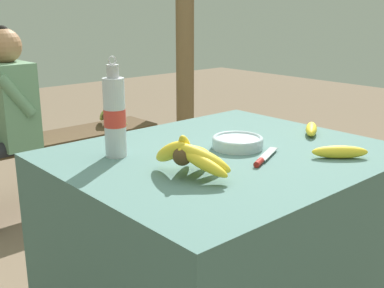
{
  "coord_description": "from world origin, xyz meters",
  "views": [
    {
      "loc": [
        -1.16,
        -1.13,
        1.22
      ],
      "look_at": [
        -0.11,
        0.05,
        0.77
      ],
      "focal_mm": 45.0,
      "sensor_mm": 36.0,
      "label": 1
    }
  ],
  "objects_px": {
    "water_bottle": "(115,116)",
    "knife": "(263,158)",
    "loose_banana_front": "(340,152)",
    "loose_banana_side": "(311,129)",
    "seated_vendor": "(2,112)",
    "support_post_far": "(185,17)",
    "banana_bunch_green": "(110,116)",
    "serving_bowl": "(238,142)",
    "wooden_bench": "(56,149)",
    "banana_bunch_ripe": "(191,155)"
  },
  "relations": [
    {
      "from": "loose_banana_front",
      "to": "wooden_bench",
      "type": "xyz_separation_m",
      "value": [
        -0.14,
        1.85,
        -0.37
      ]
    },
    {
      "from": "serving_bowl",
      "to": "banana_bunch_green",
      "type": "distance_m",
      "value": 1.62
    },
    {
      "from": "seated_vendor",
      "to": "support_post_far",
      "type": "distance_m",
      "value": 1.7
    },
    {
      "from": "banana_bunch_ripe",
      "to": "loose_banana_side",
      "type": "bearing_deg",
      "value": 4.32
    },
    {
      "from": "serving_bowl",
      "to": "seated_vendor",
      "type": "relative_size",
      "value": 0.16
    },
    {
      "from": "loose_banana_front",
      "to": "banana_bunch_green",
      "type": "distance_m",
      "value": 1.89
    },
    {
      "from": "banana_bunch_ripe",
      "to": "seated_vendor",
      "type": "distance_m",
      "value": 1.63
    },
    {
      "from": "water_bottle",
      "to": "knife",
      "type": "bearing_deg",
      "value": -48.53
    },
    {
      "from": "banana_bunch_ripe",
      "to": "loose_banana_front",
      "type": "xyz_separation_m",
      "value": [
        0.5,
        -0.2,
        -0.05
      ]
    },
    {
      "from": "water_bottle",
      "to": "loose_banana_front",
      "type": "xyz_separation_m",
      "value": [
        0.55,
        -0.52,
        -0.12
      ]
    },
    {
      "from": "loose_banana_front",
      "to": "banana_bunch_ripe",
      "type": "bearing_deg",
      "value": 158.28
    },
    {
      "from": "banana_bunch_ripe",
      "to": "knife",
      "type": "bearing_deg",
      "value": -10.06
    },
    {
      "from": "serving_bowl",
      "to": "banana_bunch_green",
      "type": "height_order",
      "value": "serving_bowl"
    },
    {
      "from": "serving_bowl",
      "to": "banana_bunch_green",
      "type": "bearing_deg",
      "value": 74.53
    },
    {
      "from": "banana_bunch_ripe",
      "to": "support_post_far",
      "type": "xyz_separation_m",
      "value": [
        1.64,
        1.93,
        0.34
      ]
    },
    {
      "from": "seated_vendor",
      "to": "banana_bunch_green",
      "type": "distance_m",
      "value": 0.73
    },
    {
      "from": "loose_banana_front",
      "to": "seated_vendor",
      "type": "relative_size",
      "value": 0.15
    },
    {
      "from": "banana_bunch_ripe",
      "to": "water_bottle",
      "type": "bearing_deg",
      "value": 99.67
    },
    {
      "from": "water_bottle",
      "to": "wooden_bench",
      "type": "height_order",
      "value": "water_bottle"
    },
    {
      "from": "loose_banana_side",
      "to": "seated_vendor",
      "type": "height_order",
      "value": "seated_vendor"
    },
    {
      "from": "banana_bunch_ripe",
      "to": "loose_banana_side",
      "type": "relative_size",
      "value": 1.82
    },
    {
      "from": "knife",
      "to": "water_bottle",
      "type": "bearing_deg",
      "value": 107.51
    },
    {
      "from": "water_bottle",
      "to": "wooden_bench",
      "type": "relative_size",
      "value": 0.25
    },
    {
      "from": "loose_banana_side",
      "to": "banana_bunch_green",
      "type": "bearing_deg",
      "value": 87.7
    },
    {
      "from": "banana_bunch_ripe",
      "to": "knife",
      "type": "distance_m",
      "value": 0.28
    },
    {
      "from": "wooden_bench",
      "to": "support_post_far",
      "type": "bearing_deg",
      "value": 11.81
    },
    {
      "from": "banana_bunch_green",
      "to": "wooden_bench",
      "type": "bearing_deg",
      "value": -179.77
    },
    {
      "from": "serving_bowl",
      "to": "support_post_far",
      "type": "bearing_deg",
      "value": 54.03
    },
    {
      "from": "wooden_bench",
      "to": "support_post_far",
      "type": "height_order",
      "value": "support_post_far"
    },
    {
      "from": "serving_bowl",
      "to": "water_bottle",
      "type": "relative_size",
      "value": 0.54
    },
    {
      "from": "water_bottle",
      "to": "loose_banana_front",
      "type": "relative_size",
      "value": 2.02
    },
    {
      "from": "water_bottle",
      "to": "loose_banana_front",
      "type": "distance_m",
      "value": 0.77
    },
    {
      "from": "banana_bunch_ripe",
      "to": "seated_vendor",
      "type": "relative_size",
      "value": 0.26
    },
    {
      "from": "loose_banana_side",
      "to": "support_post_far",
      "type": "bearing_deg",
      "value": 63.08
    },
    {
      "from": "water_bottle",
      "to": "serving_bowl",
      "type": "bearing_deg",
      "value": -28.64
    },
    {
      "from": "banana_bunch_ripe",
      "to": "banana_bunch_green",
      "type": "height_order",
      "value": "banana_bunch_ripe"
    },
    {
      "from": "serving_bowl",
      "to": "loose_banana_front",
      "type": "xyz_separation_m",
      "value": [
        0.17,
        -0.31,
        -0.0
      ]
    },
    {
      "from": "loose_banana_front",
      "to": "knife",
      "type": "bearing_deg",
      "value": 146.08
    },
    {
      "from": "water_bottle",
      "to": "support_post_far",
      "type": "bearing_deg",
      "value": 43.36
    },
    {
      "from": "support_post_far",
      "to": "loose_banana_front",
      "type": "bearing_deg",
      "value": -118.35
    },
    {
      "from": "banana_bunch_green",
      "to": "serving_bowl",
      "type": "bearing_deg",
      "value": -105.47
    },
    {
      "from": "support_post_far",
      "to": "knife",
      "type": "bearing_deg",
      "value": -124.69
    },
    {
      "from": "wooden_bench",
      "to": "banana_bunch_green",
      "type": "relative_size",
      "value": 4.84
    },
    {
      "from": "serving_bowl",
      "to": "support_post_far",
      "type": "xyz_separation_m",
      "value": [
        1.31,
        1.81,
        0.39
      ]
    },
    {
      "from": "serving_bowl",
      "to": "knife",
      "type": "xyz_separation_m",
      "value": [
        -0.05,
        -0.16,
        -0.01
      ]
    },
    {
      "from": "serving_bowl",
      "to": "seated_vendor",
      "type": "bearing_deg",
      "value": 100.85
    },
    {
      "from": "loose_banana_side",
      "to": "loose_banana_front",
      "type": "bearing_deg",
      "value": -127.89
    },
    {
      "from": "knife",
      "to": "loose_banana_front",
      "type": "bearing_deg",
      "value": -57.88
    },
    {
      "from": "knife",
      "to": "banana_bunch_green",
      "type": "distance_m",
      "value": 1.79
    },
    {
      "from": "loose_banana_front",
      "to": "support_post_far",
      "type": "distance_m",
      "value": 2.44
    }
  ]
}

